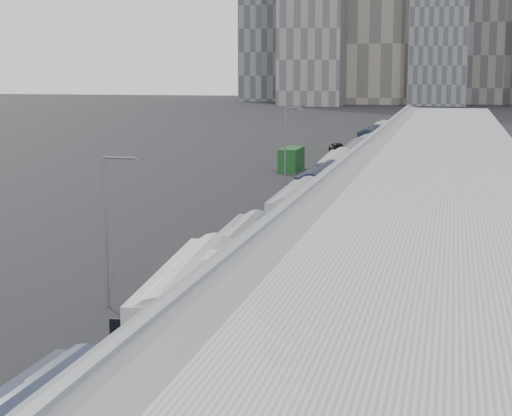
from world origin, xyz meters
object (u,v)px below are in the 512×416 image
(bus_7, at_px, (357,160))
(shipping_container, at_px, (291,159))
(suv, at_px, (338,148))
(bus_8, at_px, (367,150))
(bus_2, at_px, (191,310))
(street_lamp_near, at_px, (109,220))
(bus_9, at_px, (371,142))
(bus_6, at_px, (338,175))
(bus_4, at_px, (297,215))
(street_lamp_far, at_px, (287,140))
(bus_10, at_px, (382,135))
(bus_3, at_px, (240,262))
(bus_5, at_px, (323,190))

(bus_7, bearing_deg, shipping_container, 175.29)
(suv, bearing_deg, bus_8, -81.42)
(bus_2, bearing_deg, street_lamp_near, 134.25)
(bus_9, bearing_deg, bus_7, -86.56)
(bus_6, bearing_deg, bus_4, -91.53)
(bus_7, height_order, bus_9, bus_7)
(suv, bearing_deg, street_lamp_far, -107.59)
(bus_6, distance_m, bus_10, 57.16)
(street_lamp_far, bearing_deg, suv, 88.97)
(bus_4, xyz_separation_m, suv, (-5.77, 67.58, -0.94))
(bus_3, distance_m, shipping_container, 58.80)
(bus_2, distance_m, bus_5, 41.22)
(bus_6, distance_m, street_lamp_far, 7.85)
(bus_7, height_order, bus_8, bus_7)
(street_lamp_far, bearing_deg, bus_8, 76.49)
(bus_5, height_order, bus_6, bus_6)
(bus_3, bearing_deg, bus_10, 86.73)
(bus_2, distance_m, bus_8, 82.83)
(shipping_container, bearing_deg, bus_2, -82.24)
(bus_6, height_order, suv, bus_6)
(bus_5, bearing_deg, bus_8, 91.93)
(bus_3, relative_size, bus_6, 0.91)
(bus_6, relative_size, street_lamp_far, 1.60)
(bus_9, xyz_separation_m, suv, (-5.05, -1.24, -0.95))
(bus_7, bearing_deg, bus_4, -92.04)
(bus_9, height_order, street_lamp_near, street_lamp_near)
(bus_8, height_order, bus_10, bus_10)
(bus_2, xyz_separation_m, bus_9, (-0.55, 96.09, -0.06))
(street_lamp_near, bearing_deg, bus_6, 82.76)
(bus_8, bearing_deg, street_lamp_near, -90.81)
(bus_7, bearing_deg, bus_9, 89.86)
(bus_5, bearing_deg, bus_6, 92.98)
(bus_6, distance_m, bus_9, 43.15)
(bus_2, distance_m, shipping_container, 69.54)
(bus_9, relative_size, bus_10, 1.02)
(bus_4, xyz_separation_m, bus_6, (-0.27, 25.67, 0.07))
(shipping_container, bearing_deg, bus_9, 75.38)
(bus_3, bearing_deg, suv, 90.45)
(bus_2, height_order, shipping_container, bus_2)
(street_lamp_far, bearing_deg, bus_10, 83.42)
(street_lamp_near, bearing_deg, suv, 89.63)
(bus_8, bearing_deg, bus_3, -86.50)
(bus_5, relative_size, bus_6, 0.98)
(suv, bearing_deg, bus_7, -93.90)
(bus_6, bearing_deg, bus_10, 87.86)
(bus_2, xyz_separation_m, bus_4, (0.17, 27.28, -0.07))
(bus_3, xyz_separation_m, bus_9, (-0.24, 85.31, 0.10))
(bus_2, xyz_separation_m, bus_10, (-0.10, 110.11, -0.09))
(street_lamp_near, relative_size, suv, 1.67)
(bus_3, relative_size, bus_5, 0.93)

